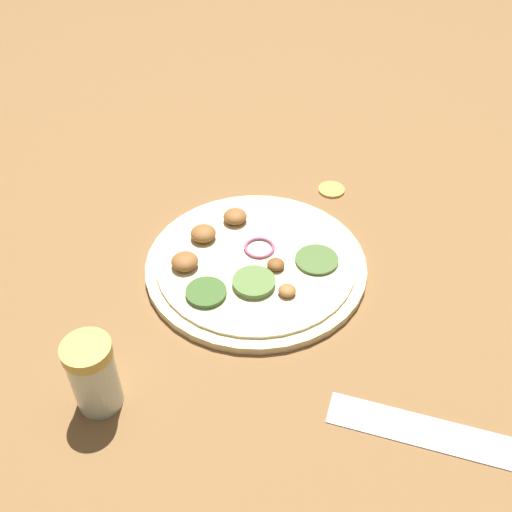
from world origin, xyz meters
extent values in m
plane|color=brown|center=(0.00, 0.00, 0.00)|extent=(3.00, 3.00, 0.00)
cylinder|color=beige|center=(0.00, 0.00, 0.01)|extent=(0.27, 0.27, 0.01)
cylinder|color=beige|center=(0.00, 0.00, 0.01)|extent=(0.25, 0.25, 0.00)
ellipsoid|color=brown|center=(-0.08, 0.00, 0.02)|extent=(0.03, 0.03, 0.02)
torus|color=#A34C70|center=(-0.01, 0.02, 0.02)|extent=(0.04, 0.04, 0.00)
ellipsoid|color=brown|center=(0.03, 0.00, 0.02)|extent=(0.02, 0.02, 0.01)
cylinder|color=#385B23|center=(-0.02, -0.08, 0.02)|extent=(0.05, 0.05, 0.01)
ellipsoid|color=#996633|center=(0.06, -0.03, 0.02)|extent=(0.02, 0.02, 0.01)
ellipsoid|color=brown|center=(-0.06, 0.05, 0.02)|extent=(0.03, 0.03, 0.02)
cylinder|color=#47662D|center=(0.07, 0.04, 0.02)|extent=(0.05, 0.05, 0.00)
cylinder|color=#567538|center=(0.02, -0.04, 0.02)|extent=(0.05, 0.05, 0.01)
ellipsoid|color=brown|center=(-0.07, -0.05, 0.02)|extent=(0.03, 0.03, 0.02)
cube|color=silver|center=(0.27, -0.11, 0.00)|extent=(0.21, 0.09, 0.00)
cylinder|color=silver|center=(-0.03, -0.25, 0.04)|extent=(0.05, 0.05, 0.07)
cylinder|color=gold|center=(-0.03, -0.25, 0.08)|extent=(0.05, 0.05, 0.01)
cylinder|color=gold|center=(0.01, 0.19, 0.00)|extent=(0.04, 0.04, 0.01)
camera|label=1|loc=(0.28, -0.46, 0.52)|focal=42.00mm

